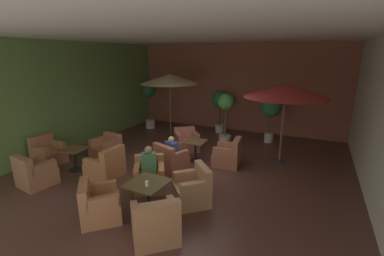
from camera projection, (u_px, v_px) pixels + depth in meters
ground_plane at (185, 172)px, 7.60m from camera, size 9.08×9.98×0.02m
wall_back_brick at (236, 88)px, 11.42m from camera, size 9.08×0.08×3.69m
wall_left_accent at (66, 97)px, 8.96m from camera, size 0.08×9.98×3.69m
ceiling_slab at (183, 35)px, 6.61m from camera, size 9.08×9.98×0.06m
cafe_table_front_left at (148, 188)px, 5.57m from camera, size 0.82×0.82×0.66m
armchair_front_left_north at (150, 177)px, 6.58m from camera, size 1.04×1.06×0.79m
armchair_front_left_east at (99, 205)px, 5.33m from camera, size 1.08×1.08×0.82m
armchair_front_left_south at (155, 225)px, 4.70m from camera, size 1.09×1.08×0.89m
armchair_front_left_west at (193, 190)px, 5.92m from camera, size 1.05×1.05×0.87m
cafe_table_front_right at (196, 146)px, 8.24m from camera, size 0.63×0.63×0.66m
armchair_front_right_north at (228, 155)px, 7.96m from camera, size 0.84×0.82×0.85m
armchair_front_right_east at (186, 142)px, 9.23m from camera, size 1.04×1.04×0.78m
armchair_front_right_south at (171, 161)px, 7.59m from camera, size 1.00×0.94×0.82m
cafe_table_mid_center at (74, 155)px, 7.59m from camera, size 0.67×0.67×0.66m
armchair_mid_center_north at (106, 166)px, 7.19m from camera, size 0.82×0.84×0.87m
armchair_mid_center_east at (107, 149)px, 8.53m from camera, size 0.83×0.88×0.77m
armchair_mid_center_south at (48, 154)px, 8.08m from camera, size 0.76×0.75×0.88m
armchair_mid_center_west at (35, 174)px, 6.71m from camera, size 0.81×0.86×0.86m
patio_umbrella_tall_red at (170, 79)px, 10.12m from camera, size 2.29×2.29×2.54m
patio_umbrella_center_beige at (286, 91)px, 7.65m from camera, size 2.42×2.42×2.45m
potted_tree_left_corner at (226, 110)px, 9.67m from camera, size 0.61×0.61×1.90m
potted_tree_mid_left at (271, 109)px, 9.84m from camera, size 0.77×0.77×1.76m
potted_tree_mid_right at (149, 98)px, 11.77m from camera, size 0.62×0.62×2.02m
potted_tree_right_corner at (220, 103)px, 11.10m from camera, size 0.71×0.71×1.79m
patron_blue_shirt at (149, 161)px, 6.43m from camera, size 0.41×0.36×0.70m
patron_by_window at (171, 148)px, 7.51m from camera, size 0.41×0.32×0.59m
iced_drink_cup at (147, 184)px, 5.37m from camera, size 0.08×0.08×0.11m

